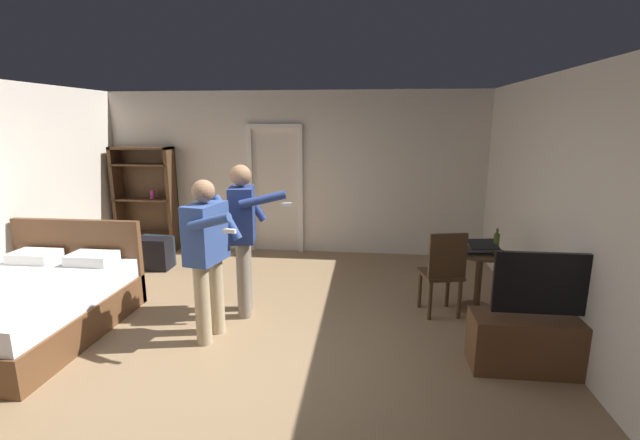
{
  "coord_description": "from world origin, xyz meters",
  "views": [
    {
      "loc": [
        1.25,
        -3.76,
        2.16
      ],
      "look_at": [
        0.77,
        0.51,
        1.2
      ],
      "focal_mm": 24.57,
      "sensor_mm": 36.0,
      "label": 1
    }
  ],
  "objects_px": {
    "bookshelf": "(146,194)",
    "tv_flatscreen": "(543,338)",
    "bed": "(26,306)",
    "wooden_chair": "(443,270)",
    "person_blue_shirt": "(208,249)",
    "suitcase_small": "(154,254)",
    "bottle_on_table": "(496,244)",
    "laptop": "(480,248)",
    "side_table": "(479,271)",
    "person_striped_shirt": "(244,230)",
    "suitcase_dark": "(155,252)"
  },
  "relations": [
    {
      "from": "bottle_on_table",
      "to": "suitcase_dark",
      "type": "xyz_separation_m",
      "value": [
        -4.63,
        1.1,
        -0.59
      ]
    },
    {
      "from": "suitcase_dark",
      "to": "side_table",
      "type": "bearing_deg",
      "value": -4.56
    },
    {
      "from": "bed",
      "to": "tv_flatscreen",
      "type": "height_order",
      "value": "tv_flatscreen"
    },
    {
      "from": "bookshelf",
      "to": "laptop",
      "type": "xyz_separation_m",
      "value": [
        5.04,
        -1.99,
        -0.2
      ]
    },
    {
      "from": "bookshelf",
      "to": "tv_flatscreen",
      "type": "height_order",
      "value": "bookshelf"
    },
    {
      "from": "person_blue_shirt",
      "to": "suitcase_small",
      "type": "xyz_separation_m",
      "value": [
        -1.61,
        1.98,
        -0.71
      ]
    },
    {
      "from": "person_blue_shirt",
      "to": "suitcase_dark",
      "type": "distance_m",
      "value": 2.73
    },
    {
      "from": "bookshelf",
      "to": "side_table",
      "type": "bearing_deg",
      "value": -21.08
    },
    {
      "from": "side_table",
      "to": "bed",
      "type": "bearing_deg",
      "value": -166.47
    },
    {
      "from": "tv_flatscreen",
      "to": "wooden_chair",
      "type": "bearing_deg",
      "value": 124.05
    },
    {
      "from": "bottle_on_table",
      "to": "suitcase_dark",
      "type": "bearing_deg",
      "value": 166.59
    },
    {
      "from": "suitcase_dark",
      "to": "suitcase_small",
      "type": "height_order",
      "value": "suitcase_small"
    },
    {
      "from": "side_table",
      "to": "suitcase_dark",
      "type": "height_order",
      "value": "side_table"
    },
    {
      "from": "bottle_on_table",
      "to": "wooden_chair",
      "type": "bearing_deg",
      "value": -164.86
    },
    {
      "from": "bed",
      "to": "bookshelf",
      "type": "height_order",
      "value": "bookshelf"
    },
    {
      "from": "bed",
      "to": "suitcase_small",
      "type": "relative_size",
      "value": 4.21
    },
    {
      "from": "bottle_on_table",
      "to": "person_blue_shirt",
      "type": "height_order",
      "value": "person_blue_shirt"
    },
    {
      "from": "side_table",
      "to": "bottle_on_table",
      "type": "height_order",
      "value": "bottle_on_table"
    },
    {
      "from": "person_blue_shirt",
      "to": "person_striped_shirt",
      "type": "bearing_deg",
      "value": 73.37
    },
    {
      "from": "person_blue_shirt",
      "to": "bed",
      "type": "bearing_deg",
      "value": -176.52
    },
    {
      "from": "tv_flatscreen",
      "to": "laptop",
      "type": "xyz_separation_m",
      "value": [
        -0.28,
        1.24,
        0.44
      ]
    },
    {
      "from": "bed",
      "to": "wooden_chair",
      "type": "xyz_separation_m",
      "value": [
        4.35,
        0.92,
        0.24
      ]
    },
    {
      "from": "wooden_chair",
      "to": "suitcase_small",
      "type": "xyz_separation_m",
      "value": [
        -4.02,
        1.19,
        -0.31
      ]
    },
    {
      "from": "bookshelf",
      "to": "side_table",
      "type": "relative_size",
      "value": 2.51
    },
    {
      "from": "bookshelf",
      "to": "person_striped_shirt",
      "type": "relative_size",
      "value": 1.03
    },
    {
      "from": "bottle_on_table",
      "to": "suitcase_small",
      "type": "bearing_deg",
      "value": 167.44
    },
    {
      "from": "laptop",
      "to": "person_striped_shirt",
      "type": "xyz_separation_m",
      "value": [
        -2.65,
        -0.37,
        0.23
      ]
    },
    {
      "from": "bottle_on_table",
      "to": "suitcase_small",
      "type": "distance_m",
      "value": 4.76
    },
    {
      "from": "bottle_on_table",
      "to": "wooden_chair",
      "type": "height_order",
      "value": "bottle_on_table"
    },
    {
      "from": "tv_flatscreen",
      "to": "suitcase_small",
      "type": "bearing_deg",
      "value": 154.73
    },
    {
      "from": "bookshelf",
      "to": "suitcase_small",
      "type": "relative_size",
      "value": 3.69
    },
    {
      "from": "person_striped_shirt",
      "to": "suitcase_small",
      "type": "bearing_deg",
      "value": 142.85
    },
    {
      "from": "wooden_chair",
      "to": "suitcase_dark",
      "type": "xyz_separation_m",
      "value": [
        -4.05,
        1.26,
        -0.31
      ]
    },
    {
      "from": "person_striped_shirt",
      "to": "suitcase_small",
      "type": "height_order",
      "value": "person_striped_shirt"
    },
    {
      "from": "bed",
      "to": "person_striped_shirt",
      "type": "relative_size",
      "value": 1.17
    },
    {
      "from": "tv_flatscreen",
      "to": "bottle_on_table",
      "type": "relative_size",
      "value": 4.13
    },
    {
      "from": "bottle_on_table",
      "to": "wooden_chair",
      "type": "xyz_separation_m",
      "value": [
        -0.59,
        -0.16,
        -0.28
      ]
    },
    {
      "from": "side_table",
      "to": "person_blue_shirt",
      "type": "xyz_separation_m",
      "value": [
        -2.86,
        -1.04,
        0.48
      ]
    },
    {
      "from": "tv_flatscreen",
      "to": "laptop",
      "type": "relative_size",
      "value": 3.29
    },
    {
      "from": "wooden_chair",
      "to": "suitcase_dark",
      "type": "bearing_deg",
      "value": 162.65
    },
    {
      "from": "wooden_chair",
      "to": "bed",
      "type": "bearing_deg",
      "value": -168.11
    },
    {
      "from": "laptop",
      "to": "suitcase_small",
      "type": "distance_m",
      "value": 4.58
    },
    {
      "from": "bed",
      "to": "side_table",
      "type": "relative_size",
      "value": 2.87
    },
    {
      "from": "tv_flatscreen",
      "to": "wooden_chair",
      "type": "distance_m",
      "value": 1.28
    },
    {
      "from": "bed",
      "to": "bookshelf",
      "type": "xyz_separation_m",
      "value": [
        -0.26,
        3.1,
        0.65
      ]
    },
    {
      "from": "bottle_on_table",
      "to": "person_blue_shirt",
      "type": "bearing_deg",
      "value": -162.29
    },
    {
      "from": "wooden_chair",
      "to": "side_table",
      "type": "bearing_deg",
      "value": 28.07
    },
    {
      "from": "bookshelf",
      "to": "suitcase_dark",
      "type": "height_order",
      "value": "bookshelf"
    },
    {
      "from": "bookshelf",
      "to": "laptop",
      "type": "bearing_deg",
      "value": -21.58
    },
    {
      "from": "bed",
      "to": "side_table",
      "type": "bearing_deg",
      "value": 13.53
    }
  ]
}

